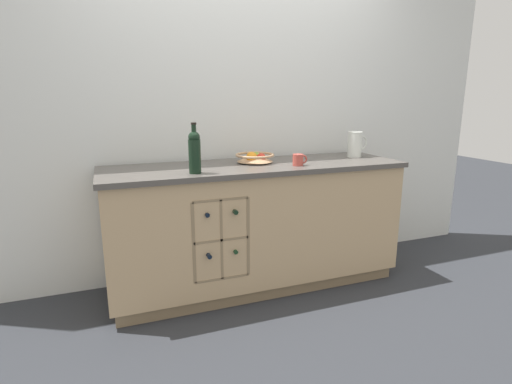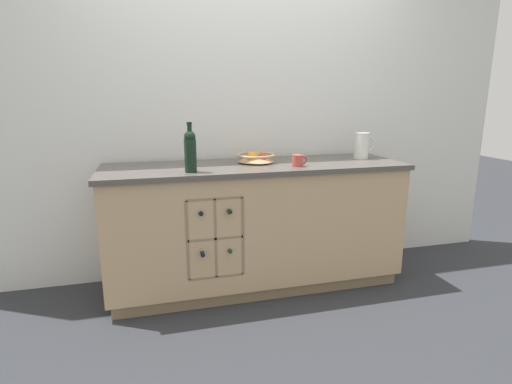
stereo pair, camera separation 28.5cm
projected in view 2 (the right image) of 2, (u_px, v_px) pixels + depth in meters
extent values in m
plane|color=#2D3035|center=(256.00, 283.00, 3.02)|extent=(14.00, 14.00, 0.00)
cube|color=silver|center=(244.00, 110.00, 3.07)|extent=(4.49, 0.06, 2.55)
cube|color=#8B7354|center=(256.00, 278.00, 3.01)|extent=(2.03, 0.53, 0.09)
cube|color=tan|center=(256.00, 222.00, 2.91)|extent=(2.09, 0.59, 0.79)
cube|color=#514C47|center=(256.00, 167.00, 2.81)|extent=(2.13, 0.63, 0.03)
cube|color=#8B7354|center=(213.00, 234.00, 2.63)|extent=(0.36, 0.01, 0.53)
cube|color=#8B7354|center=(187.00, 239.00, 2.54)|extent=(0.02, 0.10, 0.53)
cube|color=#8B7354|center=(241.00, 234.00, 2.63)|extent=(0.02, 0.10, 0.53)
cube|color=#8B7354|center=(215.00, 274.00, 2.65)|extent=(0.36, 0.10, 0.02)
cube|color=#8B7354|center=(214.00, 236.00, 2.58)|extent=(0.36, 0.10, 0.02)
cube|color=#8B7354|center=(213.00, 197.00, 2.52)|extent=(0.36, 0.10, 0.02)
cube|color=#8B7354|center=(214.00, 236.00, 2.58)|extent=(0.02, 0.10, 0.53)
cylinder|color=black|center=(199.00, 245.00, 2.68)|extent=(0.08, 0.20, 0.08)
cylinder|color=black|center=(202.00, 253.00, 2.54)|extent=(0.03, 0.09, 0.03)
cylinder|color=#19381E|center=(225.00, 241.00, 2.74)|extent=(0.07, 0.21, 0.07)
cylinder|color=#19381E|center=(229.00, 249.00, 2.60)|extent=(0.03, 0.09, 0.03)
cylinder|color=black|center=(197.00, 206.00, 2.65)|extent=(0.07, 0.21, 0.07)
cylinder|color=black|center=(200.00, 212.00, 2.50)|extent=(0.03, 0.09, 0.03)
cylinder|color=black|center=(224.00, 205.00, 2.67)|extent=(0.08, 0.20, 0.08)
cylinder|color=black|center=(229.00, 210.00, 2.53)|extent=(0.03, 0.09, 0.03)
cylinder|color=tan|center=(256.00, 162.00, 2.88)|extent=(0.13, 0.13, 0.01)
cone|color=tan|center=(256.00, 158.00, 2.87)|extent=(0.26, 0.26, 0.05)
torus|color=tan|center=(256.00, 155.00, 2.86)|extent=(0.28, 0.28, 0.02)
sphere|color=#7FA838|center=(257.00, 157.00, 2.89)|extent=(0.07, 0.07, 0.07)
sphere|color=red|center=(262.00, 158.00, 2.84)|extent=(0.07, 0.07, 0.07)
sphere|color=orange|center=(252.00, 157.00, 2.83)|extent=(0.08, 0.08, 0.08)
cylinder|color=silver|center=(361.00, 146.00, 3.04)|extent=(0.11, 0.11, 0.20)
torus|color=silver|center=(362.00, 133.00, 3.02)|extent=(0.11, 0.11, 0.01)
torus|color=silver|center=(368.00, 144.00, 3.06)|extent=(0.11, 0.01, 0.11)
cylinder|color=#B7473D|center=(297.00, 161.00, 2.72)|extent=(0.07, 0.07, 0.08)
torus|color=#B7473D|center=(303.00, 160.00, 2.73)|extent=(0.06, 0.01, 0.06)
cylinder|color=black|center=(190.00, 156.00, 2.49)|extent=(0.08, 0.08, 0.21)
sphere|color=black|center=(190.00, 137.00, 2.46)|extent=(0.07, 0.07, 0.07)
cylinder|color=black|center=(190.00, 131.00, 2.46)|extent=(0.03, 0.03, 0.09)
cylinder|color=black|center=(189.00, 123.00, 2.45)|extent=(0.03, 0.03, 0.01)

